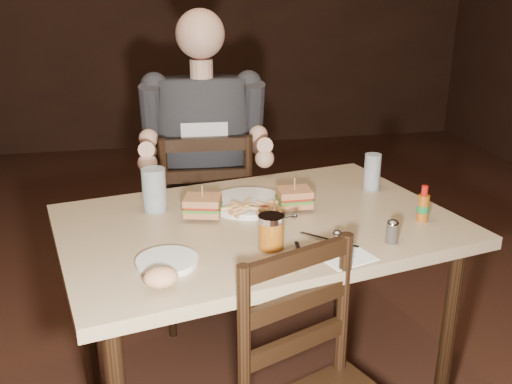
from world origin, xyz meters
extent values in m
plane|color=black|center=(0.00, 0.00, 0.00)|extent=(7.00, 7.00, 0.00)
cube|color=tan|center=(0.15, -0.32, 0.75)|extent=(1.40, 1.07, 0.04)
cylinder|color=black|center=(-0.45, -0.11, 0.36)|extent=(0.05, 0.05, 0.73)
cylinder|color=black|center=(0.75, -0.54, 0.36)|extent=(0.05, 0.05, 0.73)
cylinder|color=black|center=(0.61, 0.12, 0.36)|extent=(0.05, 0.05, 0.73)
cylinder|color=white|center=(0.14, -0.19, 0.78)|extent=(0.32, 0.32, 0.02)
ellipsoid|color=maroon|center=(0.18, -0.27, 0.79)|extent=(0.05, 0.05, 0.01)
cylinder|color=silver|center=(-0.18, -0.17, 0.84)|extent=(0.10, 0.10, 0.15)
cylinder|color=silver|center=(0.62, -0.12, 0.84)|extent=(0.07, 0.07, 0.14)
cube|color=white|center=(0.33, -0.63, 0.77)|extent=(0.18, 0.17, 0.00)
cube|color=silver|center=(0.32, -0.53, 0.78)|extent=(0.15, 0.14, 0.00)
cube|color=silver|center=(0.21, -0.60, 0.78)|extent=(0.03, 0.16, 0.00)
cylinder|color=white|center=(-0.16, -0.58, 0.78)|extent=(0.20, 0.20, 0.01)
ellipsoid|color=tan|center=(-0.18, -0.72, 0.81)|extent=(0.10, 0.09, 0.05)
camera|label=1|loc=(-0.20, -2.00, 1.49)|focal=40.00mm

